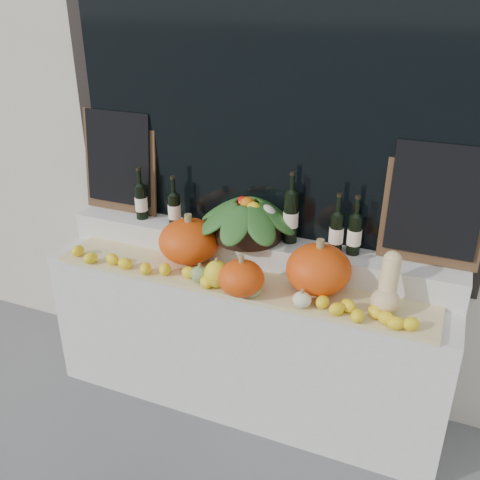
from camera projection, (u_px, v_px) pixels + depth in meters
name	position (u px, v px, depth m)	size (l,w,h in m)	color
storefront_facade	(295.00, 1.00, 2.98)	(7.00, 0.94, 4.50)	beige
display_sill	(245.00, 338.00, 3.16)	(2.30, 0.55, 0.88)	silver
rear_tier	(255.00, 249.00, 3.06)	(2.30, 0.25, 0.16)	silver
straw_bedding	(236.00, 282.00, 2.86)	(2.10, 0.32, 0.03)	tan
pumpkin_left	(189.00, 241.00, 3.01)	(0.34, 0.34, 0.25)	#E74B0C
pumpkin_right	(318.00, 269.00, 2.70)	(0.33, 0.33, 0.25)	#E74B0C
pumpkin_center	(241.00, 278.00, 2.69)	(0.23, 0.23, 0.19)	#E74B0C
butternut_squash	(388.00, 288.00, 2.55)	(0.14, 0.21, 0.29)	#E5C187
decorative_gourds	(233.00, 281.00, 2.74)	(0.67, 0.14, 0.17)	#295F1C
lemon_heap	(228.00, 284.00, 2.75)	(2.20, 0.16, 0.06)	yellow
produce_bowl	(247.00, 217.00, 2.98)	(0.60, 0.60, 0.25)	black
wine_bottle_far_left	(141.00, 201.00, 3.23)	(0.08, 0.08, 0.32)	black
wine_bottle_near_left	(174.00, 209.00, 3.15)	(0.08, 0.08, 0.30)	black
wine_bottle_tall	(291.00, 217.00, 2.91)	(0.08, 0.08, 0.40)	black
wine_bottle_near_right	(336.00, 232.00, 2.81)	(0.08, 0.08, 0.33)	black
wine_bottle_far_right	(354.00, 234.00, 2.80)	(0.08, 0.08, 0.33)	black
chalkboard_left	(119.00, 160.00, 3.26)	(0.50, 0.10, 0.62)	#4C331E
chalkboard_right	(435.00, 203.00, 2.62)	(0.50, 0.10, 0.62)	#4C331E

